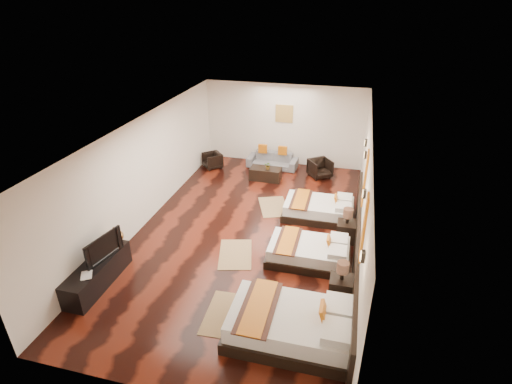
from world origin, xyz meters
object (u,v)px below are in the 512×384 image
(coffee_table, at_px, (266,174))
(bed_far, at_px, (320,209))
(nightstand_a, at_px, (341,286))
(sofa, at_px, (272,160))
(bed_near, at_px, (293,325))
(book, at_px, (81,276))
(tv_console, at_px, (98,273))
(armchair_right, at_px, (320,168))
(bed_mid, at_px, (310,252))
(nightstand_b, at_px, (346,229))
(figurine, at_px, (115,235))
(armchair_left, at_px, (212,160))
(tv, at_px, (101,247))
(table_plant, at_px, (268,166))

(coffee_table, bearing_deg, bed_far, -45.18)
(nightstand_a, height_order, sofa, nightstand_a)
(bed_near, height_order, book, bed_near)
(bed_near, distance_m, sofa, 7.65)
(tv_console, xyz_separation_m, sofa, (2.23, 6.97, -0.02))
(bed_far, distance_m, sofa, 3.61)
(armchair_right, bearing_deg, coffee_table, 164.03)
(bed_mid, bearing_deg, armchair_right, 93.40)
(nightstand_b, relative_size, figurine, 2.39)
(nightstand_a, relative_size, tv_console, 0.49)
(bed_mid, relative_size, figurine, 5.00)
(book, height_order, armchair_left, book)
(bed_near, relative_size, coffee_table, 2.27)
(bed_near, height_order, figurine, figurine)
(nightstand_a, xyz_separation_m, book, (-4.95, -1.29, 0.25))
(tv_console, distance_m, coffee_table, 6.33)
(nightstand_a, relative_size, figurine, 2.38)
(armchair_right, xyz_separation_m, coffee_table, (-1.69, -0.65, -0.10))
(bed_near, bearing_deg, bed_far, 90.06)
(tv_console, distance_m, armchair_right, 7.65)
(nightstand_b, relative_size, book, 3.12)
(tv, relative_size, sofa, 0.56)
(book, height_order, sofa, book)
(figurine, xyz_separation_m, armchair_left, (0.21, 5.62, -0.47))
(nightstand_b, distance_m, sofa, 4.84)
(figurine, bearing_deg, table_plant, 65.54)
(bed_far, bearing_deg, bed_mid, -90.01)
(coffee_table, bearing_deg, armchair_right, 20.92)
(nightstand_b, height_order, tv, tv)
(bed_mid, height_order, sofa, bed_mid)
(bed_near, bearing_deg, bed_mid, 90.13)
(tv_console, bearing_deg, nightstand_a, 9.39)
(book, relative_size, table_plant, 1.17)
(tv_console, xyz_separation_m, table_plant, (2.31, 5.87, 0.25))
(bed_far, height_order, sofa, bed_far)
(figurine, bearing_deg, nightstand_a, 0.35)
(bed_near, bearing_deg, nightstand_a, 59.03)
(nightstand_a, bearing_deg, bed_near, -120.97)
(sofa, bearing_deg, nightstand_a, -63.19)
(nightstand_a, distance_m, coffee_table, 5.78)
(tv, bearing_deg, bed_near, -87.25)
(book, relative_size, armchair_left, 0.48)
(bed_mid, distance_m, sofa, 5.43)
(nightstand_b, relative_size, armchair_right, 1.33)
(bed_near, xyz_separation_m, book, (-4.20, -0.04, 0.27))
(sofa, bearing_deg, bed_near, -72.10)
(bed_far, bearing_deg, armchair_right, 96.02)
(bed_far, relative_size, coffee_table, 1.89)
(armchair_left, bearing_deg, book, -44.34)
(coffee_table, bearing_deg, bed_near, -72.73)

